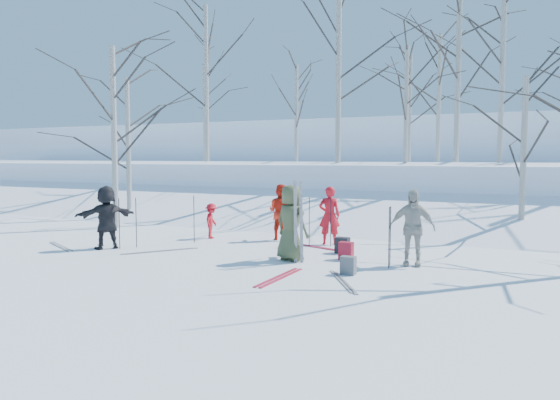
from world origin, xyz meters
The scene contains 41 objects.
ground centered at (0.00, 0.00, 0.00)m, with size 120.00×120.00×0.00m, color white.
snow_ramp centered at (0.00, 7.00, 0.15)m, with size 70.00×9.50×1.40m, color white.
snow_plateau centered at (0.00, 17.00, 1.00)m, with size 70.00×18.00×2.20m, color white.
far_hill centered at (0.00, 38.00, 2.00)m, with size 90.00×30.00×6.00m, color white.
skier_olive_center centered at (0.93, 0.22, 0.89)m, with size 0.87×0.57×1.78m, color #424C2D.
skier_red_north centered at (0.86, 2.83, 0.81)m, with size 0.59×0.39×1.61m, color red.
skier_redor_behind centered at (-0.72, 3.00, 0.81)m, with size 0.79×0.62×1.63m, color red.
skier_red_seated centered at (-2.68, 2.32, 0.52)m, with size 0.68×0.39×1.05m, color red.
skier_cream_east centered at (3.59, 0.89, 0.85)m, with size 1.00×0.42×1.71m, color beige.
skier_grey_west centered at (-4.14, -0.45, 0.84)m, with size 1.55×0.49×1.68m, color black.
dog centered at (0.68, 0.44, 0.24)m, with size 0.26×0.58×0.49m, color black.
upright_ski_left centered at (1.14, 0.00, 0.95)m, with size 0.07×0.02×1.90m, color silver.
upright_ski_right centered at (1.27, 0.03, 0.95)m, with size 0.07×0.02×1.90m, color silver.
ski_pair_a centered at (2.77, -1.32, 0.01)m, with size 1.18×1.71×0.02m, color silver, non-canonical shape.
ski_pair_b centered at (-5.46, -0.80, 0.01)m, with size 1.79×1.04×0.02m, color silver, non-canonical shape.
ski_pair_c centered at (-2.61, -0.16, 0.01)m, with size 1.22×1.69×0.02m, color silver, non-canonical shape.
ski_pair_d centered at (0.53, 2.29, 0.01)m, with size 1.86×0.83×0.02m, color maroon, non-canonical shape.
ski_pair_e centered at (1.50, -1.54, 0.01)m, with size 0.23×1.90×0.02m, color maroon, non-canonical shape.
ski_pole_a centered at (-2.66, 1.40, 0.67)m, with size 0.02×0.02×1.34m, color black.
ski_pole_b centered at (-3.58, 0.05, 0.67)m, with size 0.02×0.02×1.34m, color black.
ski_pole_c centered at (1.03, 2.52, 0.67)m, with size 0.02×0.02×1.34m, color black.
ski_pole_d centered at (-3.84, -0.31, 0.67)m, with size 0.02×0.02×1.34m, color black.
ski_pole_e centered at (-4.21, -0.07, 0.67)m, with size 0.02×0.02×1.34m, color black.
ski_pole_f centered at (0.50, 2.27, 0.67)m, with size 0.02×0.02×1.34m, color black.
ski_pole_g centered at (3.20, 0.40, 0.67)m, with size 0.02×0.02×1.34m, color black.
ski_pole_h centered at (3.17, 0.61, 0.67)m, with size 0.02×0.02×1.34m, color black.
backpack_red centered at (2.04, 0.90, 0.21)m, with size 0.32×0.22×0.42m, color maroon.
backpack_grey centered at (2.63, -0.63, 0.19)m, with size 0.30×0.20×0.38m, color #515358.
backpack_dark centered at (1.66, 1.69, 0.20)m, with size 0.34×0.24×0.40m, color black.
birch_plateau_a centered at (-4.52, 12.27, 4.45)m, with size 3.75×3.75×4.51m, color silver, non-canonical shape.
birch_plateau_b centered at (-0.18, 16.43, 4.85)m, with size 4.30×4.30×5.29m, color silver, non-canonical shape.
birch_plateau_c centered at (-8.64, 10.92, 5.91)m, with size 5.79×5.79×7.42m, color silver, non-canonical shape.
birch_plateau_d centered at (4.53, 11.11, 5.29)m, with size 4.92×4.92×6.17m, color silver, non-canonical shape.
birch_plateau_e centered at (1.46, 15.24, 5.16)m, with size 4.74×4.74×5.92m, color silver, non-canonical shape.
birch_plateau_f centered at (-1.44, 9.62, 5.73)m, with size 5.54×5.54×7.06m, color silver, non-canonical shape.
birch_plateau_h centered at (-11.28, 14.61, 4.91)m, with size 4.40×4.40×5.42m, color silver, non-canonical shape.
birch_plateau_j centered at (0.90, 11.24, 4.56)m, with size 3.90×3.90×4.71m, color silver, non-canonical shape.
birch_plateau_l centered at (2.85, 11.64, 5.70)m, with size 5.50×5.50×7.00m, color silver, non-canonical shape.
birch_edge_a centered at (-6.94, 2.87, 3.05)m, with size 4.87×4.87×6.11m, color silver, non-canonical shape.
birch_edge_d centered at (-8.57, 5.35, 2.74)m, with size 4.44×4.44×5.48m, color silver, non-canonical shape.
birch_edge_e centered at (5.57, 6.12, 2.37)m, with size 3.92×3.92×4.74m, color silver, non-canonical shape.
Camera 1 is at (6.32, -11.18, 2.42)m, focal length 35.00 mm.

